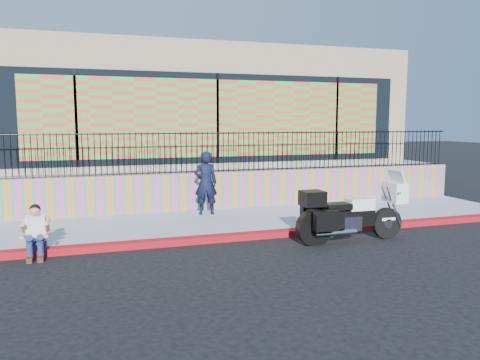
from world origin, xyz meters
name	(u,v)px	position (x,y,z in m)	size (l,w,h in m)	color
ground	(263,238)	(0.00, 0.00, 0.00)	(90.00, 90.00, 0.00)	black
red_curb	(263,235)	(0.00, 0.00, 0.07)	(16.00, 0.30, 0.15)	#9F0C0B
sidewalk	(242,221)	(0.00, 1.65, 0.07)	(16.00, 3.00, 0.15)	#8D95AA
mural_wall	(225,190)	(0.00, 3.25, 0.70)	(16.00, 0.20, 1.10)	#FF43A1
metal_fence	(225,152)	(0.00, 3.25, 1.85)	(15.80, 0.04, 1.20)	black
elevated_platform	(191,174)	(0.00, 8.35, 0.62)	(16.00, 10.00, 1.25)	#8D95AA
storefront_building	(191,109)	(0.00, 8.13, 3.25)	(14.00, 8.06, 4.00)	tan
police_motorcycle	(350,212)	(1.76, -0.93, 0.69)	(2.63, 0.87, 1.64)	black
police_officer	(206,183)	(-0.80, 2.48, 1.04)	(0.65, 0.43, 1.78)	black
seated_man	(36,236)	(-4.97, -0.16, 0.45)	(0.54, 0.71, 1.06)	navy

